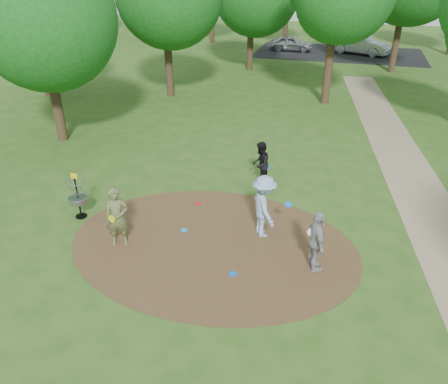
# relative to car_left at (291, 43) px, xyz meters

# --- Properties ---
(ground) EXTENTS (100.00, 100.00, 0.00)m
(ground) POSITION_rel_car_left_xyz_m (2.11, -29.92, -0.63)
(ground) COLOR #2D5119
(ground) RESTS_ON ground
(dirt_clearing) EXTENTS (8.40, 8.40, 0.02)m
(dirt_clearing) POSITION_rel_car_left_xyz_m (2.11, -29.92, -0.62)
(dirt_clearing) COLOR #47301C
(dirt_clearing) RESTS_ON ground
(footpath) EXTENTS (7.55, 39.89, 0.01)m
(footpath) POSITION_rel_car_left_xyz_m (8.61, -27.92, -0.62)
(footpath) COLOR #8C7A5B
(footpath) RESTS_ON ground
(parking_lot) EXTENTS (14.00, 8.00, 0.01)m
(parking_lot) POSITION_rel_car_left_xyz_m (4.11, 0.08, -0.63)
(parking_lot) COLOR black
(parking_lot) RESTS_ON ground
(player_observer_with_disc) EXTENTS (0.77, 0.65, 1.80)m
(player_observer_with_disc) POSITION_rel_car_left_xyz_m (-0.46, -30.62, 0.27)
(player_observer_with_disc) COLOR #5D653A
(player_observer_with_disc) RESTS_ON ground
(player_throwing_with_disc) EXTENTS (1.48, 1.44, 1.93)m
(player_throwing_with_disc) POSITION_rel_car_left_xyz_m (3.40, -29.01, 0.34)
(player_throwing_with_disc) COLOR #8DADD3
(player_throwing_with_disc) RESTS_ON ground
(player_walking_with_disc) EXTENTS (0.66, 0.80, 1.64)m
(player_walking_with_disc) POSITION_rel_car_left_xyz_m (2.64, -25.83, 0.19)
(player_walking_with_disc) COLOR black
(player_walking_with_disc) RESTS_ON ground
(player_waiting_with_disc) EXTENTS (0.78, 1.11, 1.75)m
(player_waiting_with_disc) POSITION_rel_car_left_xyz_m (5.03, -30.24, 0.25)
(player_waiting_with_disc) COLOR #969698
(player_waiting_with_disc) RESTS_ON ground
(disc_ground_cyan) EXTENTS (0.22, 0.22, 0.02)m
(disc_ground_cyan) POSITION_rel_car_left_xyz_m (1.08, -29.49, -0.60)
(disc_ground_cyan) COLOR #1891C3
(disc_ground_cyan) RESTS_ON dirt_clearing
(disc_ground_blue) EXTENTS (0.22, 0.22, 0.02)m
(disc_ground_blue) POSITION_rel_car_left_xyz_m (3.03, -31.08, -0.60)
(disc_ground_blue) COLOR blue
(disc_ground_blue) RESTS_ON dirt_clearing
(disc_ground_red) EXTENTS (0.22, 0.22, 0.02)m
(disc_ground_red) POSITION_rel_car_left_xyz_m (0.96, -27.83, -0.60)
(disc_ground_red) COLOR red
(disc_ground_red) RESTS_ON dirt_clearing
(car_left) EXTENTS (3.71, 1.53, 1.26)m
(car_left) POSITION_rel_car_left_xyz_m (0.00, 0.00, 0.00)
(car_left) COLOR #96989D
(car_left) RESTS_ON ground
(car_right) EXTENTS (5.01, 3.10, 1.56)m
(car_right) POSITION_rel_car_left_xyz_m (5.86, 0.11, 0.15)
(car_right) COLOR #B6BABE
(car_right) RESTS_ON ground
(disc_golf_basket) EXTENTS (0.63, 0.63, 1.54)m
(disc_golf_basket) POSITION_rel_car_left_xyz_m (-2.39, -29.62, 0.25)
(disc_golf_basket) COLOR black
(disc_golf_basket) RESTS_ON ground
(tree_ring) EXTENTS (37.33, 45.64, 9.38)m
(tree_ring) POSITION_rel_car_left_xyz_m (3.71, -19.40, 4.58)
(tree_ring) COLOR #332316
(tree_ring) RESTS_ON ground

